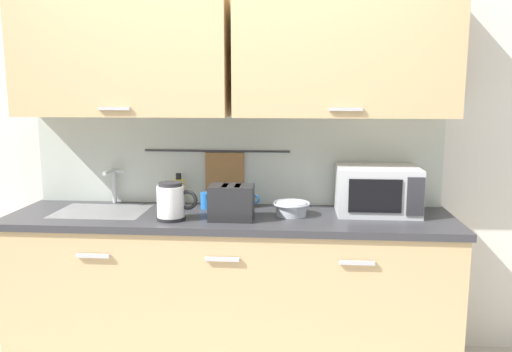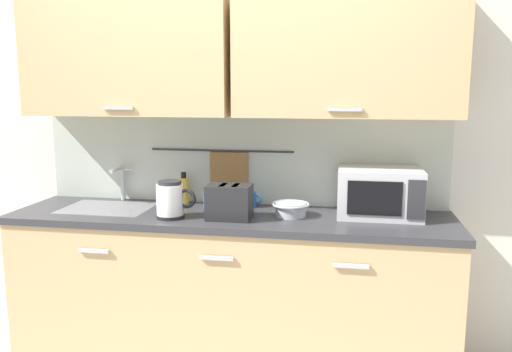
# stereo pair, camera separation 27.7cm
# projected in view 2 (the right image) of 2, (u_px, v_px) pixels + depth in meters

# --- Properties ---
(counter_unit) EXTENTS (2.53, 0.64, 0.90)m
(counter_unit) POSITION_uv_depth(u_px,v_px,m) (229.00, 287.00, 3.03)
(counter_unit) COLOR tan
(counter_unit) RESTS_ON ground
(back_wall_assembly) EXTENTS (3.70, 0.41, 2.50)m
(back_wall_assembly) POSITION_uv_depth(u_px,v_px,m) (238.00, 103.00, 3.08)
(back_wall_assembly) COLOR silver
(back_wall_assembly) RESTS_ON ground
(sink_faucet) EXTENTS (0.09, 0.17, 0.22)m
(sink_faucet) POSITION_uv_depth(u_px,v_px,m) (121.00, 179.00, 3.28)
(sink_faucet) COLOR #B2B5BA
(sink_faucet) RESTS_ON counter_unit
(microwave) EXTENTS (0.46, 0.35, 0.27)m
(microwave) POSITION_uv_depth(u_px,v_px,m) (380.00, 192.00, 2.89)
(microwave) COLOR silver
(microwave) RESTS_ON counter_unit
(electric_kettle) EXTENTS (0.23, 0.16, 0.21)m
(electric_kettle) POSITION_uv_depth(u_px,v_px,m) (171.00, 200.00, 2.86)
(electric_kettle) COLOR black
(electric_kettle) RESTS_ON counter_unit
(dish_soap_bottle) EXTENTS (0.06, 0.06, 0.20)m
(dish_soap_bottle) POSITION_uv_depth(u_px,v_px,m) (184.00, 190.00, 3.22)
(dish_soap_bottle) COLOR yellow
(dish_soap_bottle) RESTS_ON counter_unit
(mug_near_sink) EXTENTS (0.12, 0.08, 0.09)m
(mug_near_sink) POSITION_uv_depth(u_px,v_px,m) (211.00, 200.00, 3.12)
(mug_near_sink) COLOR blue
(mug_near_sink) RESTS_ON counter_unit
(mixing_bowl) EXTENTS (0.21, 0.21, 0.08)m
(mixing_bowl) POSITION_uv_depth(u_px,v_px,m) (291.00, 209.00, 2.90)
(mixing_bowl) COLOR #A5ADB7
(mixing_bowl) RESTS_ON counter_unit
(toaster) EXTENTS (0.26, 0.17, 0.19)m
(toaster) POSITION_uv_depth(u_px,v_px,m) (229.00, 202.00, 2.83)
(toaster) COLOR #232326
(toaster) RESTS_ON counter_unit
(mug_by_kettle) EXTENTS (0.12, 0.08, 0.09)m
(mug_by_kettle) POSITION_uv_depth(u_px,v_px,m) (250.00, 199.00, 3.12)
(mug_by_kettle) COLOR blue
(mug_by_kettle) RESTS_ON counter_unit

